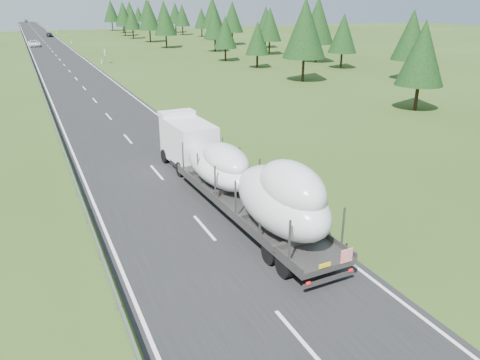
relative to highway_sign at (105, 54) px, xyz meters
name	(u,v)px	position (x,y,z in m)	size (l,w,h in m)	color
ground	(298,336)	(-7.20, -80.00, -1.81)	(400.00, 400.00, 0.00)	#2C4416
road_surface	(56,55)	(-7.20, 20.00, -1.80)	(10.00, 400.00, 0.02)	black
guardrail	(28,53)	(-12.50, 19.94, -1.21)	(0.10, 400.00, 0.76)	slate
marker_posts	(63,36)	(-0.70, 75.00, -1.27)	(0.13, 350.08, 1.00)	silver
highway_sign	(105,54)	(0.00, 0.00, 0.00)	(0.08, 0.90, 2.60)	slate
tree_line_right	(214,18)	(32.20, 26.26, 5.14)	(28.10, 299.50, 12.54)	black
boat_truck	(236,173)	(-4.87, -69.75, 0.40)	(3.24, 19.01, 4.41)	silver
distant_van	(34,43)	(-10.41, 43.43, -1.01)	(2.66, 5.76, 1.60)	white
distant_car_dark	(50,35)	(-4.25, 80.31, -1.08)	(1.73, 4.29, 1.46)	black
distant_car_blue	(26,21)	(-7.74, 216.52, -1.04)	(1.64, 4.69, 1.54)	#1B2B4D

